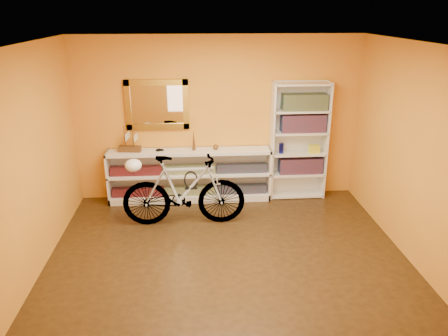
{
  "coord_description": "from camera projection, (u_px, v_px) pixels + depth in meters",
  "views": [
    {
      "loc": [
        -0.39,
        -4.69,
        2.95
      ],
      "look_at": [
        0.0,
        0.7,
        0.95
      ],
      "focal_mm": 34.64,
      "sensor_mm": 36.0,
      "label": 1
    }
  ],
  "objects": [
    {
      "name": "console_unit",
      "position": [
        190.0,
        175.0,
        6.96
      ],
      "size": [
        2.6,
        0.35,
        0.85
      ],
      "primitive_type": null,
      "color": "silver",
      "rests_on": "floor"
    },
    {
      "name": "back_wall",
      "position": [
        218.0,
        119.0,
        6.87
      ],
      "size": [
        4.5,
        0.01,
        2.6
      ],
      "primitive_type": "cube",
      "color": "orange",
      "rests_on": "ground"
    },
    {
      "name": "travel_mug",
      "position": [
        281.0,
        148.0,
        6.92
      ],
      "size": [
        0.07,
        0.07,
        0.17
      ],
      "primitive_type": "cylinder",
      "color": "navy",
      "rests_on": "bookcase"
    },
    {
      "name": "right_wall",
      "position": [
        417.0,
        156.0,
        5.14
      ],
      "size": [
        0.01,
        4.0,
        2.6
      ],
      "primitive_type": "cube",
      "color": "orange",
      "rests_on": "ground"
    },
    {
      "name": "ceiling",
      "position": [
        229.0,
        44.0,
        4.54
      ],
      "size": [
        4.5,
        4.0,
        0.01
      ],
      "primitive_type": "cube",
      "color": "silver",
      "rests_on": "ground"
    },
    {
      "name": "book_row_b",
      "position": [
        303.0,
        123.0,
        6.82
      ],
      "size": [
        0.7,
        0.22,
        0.28
      ],
      "primitive_type": "cube",
      "color": "maroon",
      "rests_on": "bookcase"
    },
    {
      "name": "yellow_bag",
      "position": [
        314.0,
        149.0,
        6.94
      ],
      "size": [
        0.18,
        0.13,
        0.13
      ],
      "primitive_type": "cube",
      "rotation": [
        0.0,
        0.0,
        0.16
      ],
      "color": "yellow",
      "rests_on": "bookcase"
    },
    {
      "name": "model_ship",
      "position": [
        129.0,
        139.0,
        6.68
      ],
      "size": [
        0.36,
        0.17,
        0.41
      ],
      "primitive_type": null,
      "rotation": [
        0.0,
        0.0,
        -0.13
      ],
      "color": "#432913",
      "rests_on": "console_unit"
    },
    {
      "name": "left_wall",
      "position": [
        28.0,
        165.0,
        4.84
      ],
      "size": [
        0.01,
        4.0,
        2.6
      ],
      "primitive_type": "cube",
      "color": "orange",
      "rests_on": "ground"
    },
    {
      "name": "cd_row_upper",
      "position": [
        190.0,
        169.0,
        6.9
      ],
      "size": [
        2.5,
        0.13,
        0.14
      ],
      "primitive_type": "cube",
      "color": "navy",
      "rests_on": "console_unit"
    },
    {
      "name": "gilt_mirror",
      "position": [
        157.0,
        105.0,
        6.68
      ],
      "size": [
        0.98,
        0.06,
        0.78
      ],
      "primitive_type": "cube",
      "color": "olive",
      "rests_on": "back_wall"
    },
    {
      "name": "floor",
      "position": [
        228.0,
        258.0,
        5.44
      ],
      "size": [
        4.5,
        4.0,
        0.01
      ],
      "primitive_type": "cube",
      "color": "black",
      "rests_on": "ground"
    },
    {
      "name": "red_tin",
      "position": [
        288.0,
        104.0,
        6.72
      ],
      "size": [
        0.16,
        0.16,
        0.19
      ],
      "primitive_type": "cube",
      "rotation": [
        0.0,
        0.0,
        -0.13
      ],
      "color": "maroon",
      "rests_on": "bookcase"
    },
    {
      "name": "wall_socket",
      "position": [
        272.0,
        179.0,
        7.27
      ],
      "size": [
        0.09,
        0.02,
        0.09
      ],
      "primitive_type": "cube",
      "color": "silver",
      "rests_on": "back_wall"
    },
    {
      "name": "book_row_c",
      "position": [
        304.0,
        102.0,
        6.7
      ],
      "size": [
        0.7,
        0.22,
        0.25
      ],
      "primitive_type": "cube",
      "color": "navy",
      "rests_on": "bookcase"
    },
    {
      "name": "bronze_ornament",
      "position": [
        194.0,
        140.0,
        6.76
      ],
      "size": [
        0.06,
        0.06,
        0.33
      ],
      "primitive_type": "cone",
      "color": "brown",
      "rests_on": "console_unit"
    },
    {
      "name": "cd_row_lower",
      "position": [
        190.0,
        190.0,
        7.03
      ],
      "size": [
        2.5,
        0.13,
        0.14
      ],
      "primitive_type": "cube",
      "color": "black",
      "rests_on": "console_unit"
    },
    {
      "name": "bicycle",
      "position": [
        184.0,
        191.0,
        6.13
      ],
      "size": [
        0.46,
        1.78,
        1.05
      ],
      "primitive_type": "imported",
      "rotation": [
        0.0,
        0.0,
        1.57
      ],
      "color": "silver",
      "rests_on": "floor"
    },
    {
      "name": "helmet",
      "position": [
        133.0,
        165.0,
        5.94
      ],
      "size": [
        0.23,
        0.22,
        0.18
      ],
      "primitive_type": "ellipsoid",
      "color": "white",
      "rests_on": "bicycle"
    },
    {
      "name": "book_row_a",
      "position": [
        300.0,
        165.0,
        7.06
      ],
      "size": [
        0.7,
        0.22,
        0.26
      ],
      "primitive_type": "cube",
      "color": "maroon",
      "rests_on": "bookcase"
    },
    {
      "name": "decorative_orb",
      "position": [
        216.0,
        147.0,
        6.83
      ],
      "size": [
        0.08,
        0.08,
        0.08
      ],
      "primitive_type": "sphere",
      "color": "brown",
      "rests_on": "console_unit"
    },
    {
      "name": "bookcase",
      "position": [
        299.0,
        141.0,
        6.92
      ],
      "size": [
        0.9,
        0.3,
        1.9
      ],
      "primitive_type": null,
      "color": "silver",
      "rests_on": "floor"
    },
    {
      "name": "u_lock",
      "position": [
        191.0,
        180.0,
        6.08
      ],
      "size": [
        0.2,
        0.02,
        0.2
      ],
      "primitive_type": "torus",
      "rotation": [
        1.57,
        0.0,
        0.0
      ],
      "color": "black",
      "rests_on": "bicycle"
    },
    {
      "name": "toy_car",
      "position": [
        160.0,
        151.0,
        6.78
      ],
      "size": [
        0.0,
        0.0,
        0.0
      ],
      "primitive_type": "imported",
      "rotation": [
        0.0,
        0.0,
        1.89
      ],
      "color": "black",
      "rests_on": "console_unit"
    }
  ]
}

